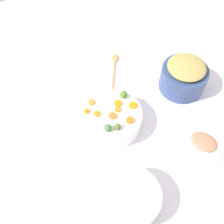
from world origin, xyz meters
The scene contains 19 objects.
tabletop centered at (0.00, 0.00, 0.01)m, with size 2.40×2.40×0.02m, color white.
serving_bowl_carrots centered at (-0.03, -0.03, 0.07)m, with size 0.28×0.28×0.09m, color white.
metal_pot centered at (0.40, -0.02, 0.09)m, with size 0.23×0.23×0.13m, color #334876.
stuffing_mound centered at (0.40, -0.02, 0.17)m, with size 0.19×0.19×0.04m, color #A8944D.
carrot_slice_0 centered at (0.00, -0.03, 0.12)m, with size 0.03×0.03×0.01m, color orange.
carrot_slice_1 centered at (0.07, -0.05, 0.12)m, with size 0.04×0.04×0.01m, color orange.
carrot_slice_2 centered at (-0.04, -0.05, 0.12)m, with size 0.04×0.04×0.01m, color orange.
carrot_slice_3 centered at (-0.12, 0.04, 0.12)m, with size 0.03×0.03×0.01m, color orange.
carrot_slice_4 centered at (0.02, 0.00, 0.12)m, with size 0.04×0.04×0.01m, color orange.
carrot_slice_5 centered at (-0.08, 0.07, 0.12)m, with size 0.03×0.03×0.01m, color orange.
carrot_slice_6 centered at (0.02, -0.11, 0.12)m, with size 0.04×0.04×0.01m, color orange.
carrot_slice_7 centered at (-0.09, 0.00, 0.12)m, with size 0.03×0.03×0.01m, color orange.
brussels_sprout_0 centered at (-0.09, -0.09, 0.13)m, with size 0.03×0.03×0.03m, color #44733D.
brussels_sprout_1 centered at (0.06, 0.02, 0.13)m, with size 0.04×0.04×0.04m, color #4E7C24.
brussels_sprout_2 centered at (-0.05, -0.11, 0.13)m, with size 0.03×0.03×0.03m, color #576B34.
wooden_spoon centered at (0.17, 0.28, 0.03)m, with size 0.20×0.26×0.01m.
casserole_dish centered at (-0.16, -0.38, 0.07)m, with size 0.23×0.23×0.10m, color white.
ham_plate centered at (0.25, -0.32, 0.03)m, with size 0.26×0.26×0.01m, color white.
ham_slice_main centered at (0.27, -0.34, 0.04)m, with size 0.12×0.10×0.02m, color #BE7759.
Camera 1 is at (-0.37, -0.59, 1.12)m, focal length 42.30 mm.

